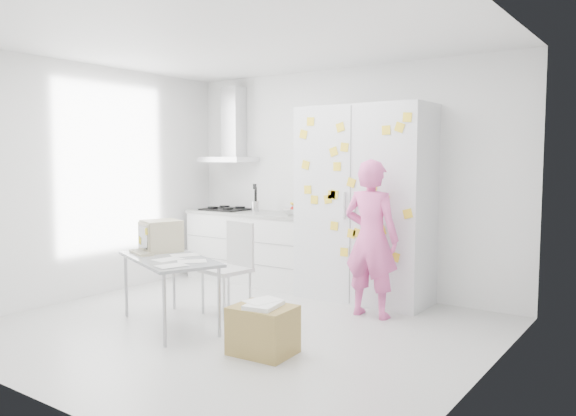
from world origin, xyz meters
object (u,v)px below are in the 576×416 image
Objects in this scene: person at (371,239)px; cardboard_box at (263,329)px; desk at (163,246)px; chair at (232,262)px.

cardboard_box is (-0.21, -1.51, -0.60)m from person.
desk is 0.73m from chair.
person reaches higher than desk.
desk is 1.54m from cardboard_box.
desk is at bearing 171.12° from cardboard_box.
desk is at bearing -114.58° from chair.
desk reaches higher than cardboard_box.
desk is 2.63× the size of cardboard_box.
person is 1.64m from cardboard_box.
person is 1.69× the size of chair.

